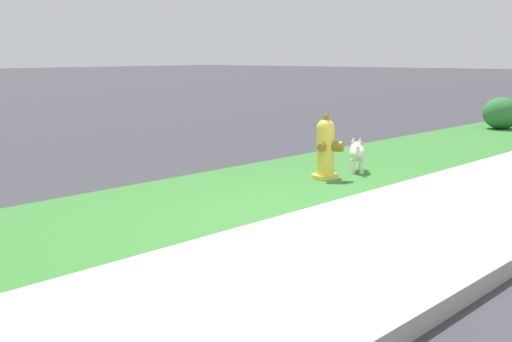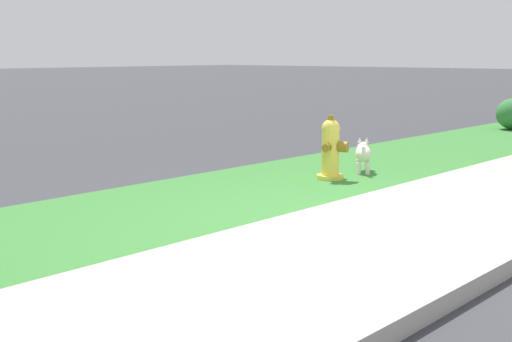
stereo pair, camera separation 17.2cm
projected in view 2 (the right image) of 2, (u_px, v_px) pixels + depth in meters
name	position (u px, v px, depth m)	size (l,w,h in m)	color
ground_plane	(405.00, 228.00, 5.75)	(120.00, 120.00, 0.00)	#38383D
sidewalk_pavement	(405.00, 227.00, 5.75)	(18.00, 2.01, 0.01)	#ADA89E
grass_verge	(222.00, 194.00, 7.11)	(18.00, 2.12, 0.01)	#387A33
fire_hydrant_by_grass_verge	(331.00, 149.00, 7.92)	(0.38, 0.36, 0.72)	yellow
small_white_dog	(363.00, 153.00, 8.41)	(0.48, 0.39, 0.39)	silver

